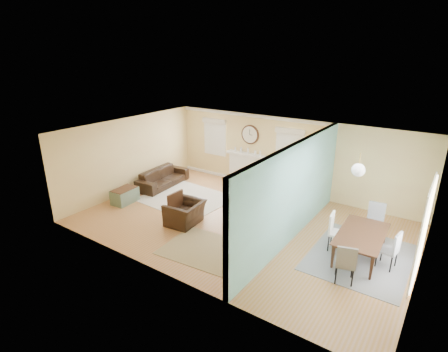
{
  "coord_description": "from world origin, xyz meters",
  "views": [
    {
      "loc": [
        4.69,
        -7.67,
        4.67
      ],
      "look_at": [
        -0.8,
        0.3,
        1.2
      ],
      "focal_mm": 28.0,
      "sensor_mm": 36.0,
      "label": 1
    }
  ],
  "objects_px": {
    "dining_table": "(362,245)",
    "eames_chair": "(185,213)",
    "green_chair": "(289,192)",
    "sofa": "(163,177)",
    "credenza": "(298,204)"
  },
  "relations": [
    {
      "from": "green_chair",
      "to": "dining_table",
      "type": "bearing_deg",
      "value": 169.32
    },
    {
      "from": "eames_chair",
      "to": "credenza",
      "type": "height_order",
      "value": "credenza"
    },
    {
      "from": "green_chair",
      "to": "dining_table",
      "type": "height_order",
      "value": "green_chair"
    },
    {
      "from": "dining_table",
      "to": "green_chair",
      "type": "bearing_deg",
      "value": 52.29
    },
    {
      "from": "sofa",
      "to": "eames_chair",
      "type": "xyz_separation_m",
      "value": [
        2.64,
        -1.84,
        0.02
      ]
    },
    {
      "from": "sofa",
      "to": "dining_table",
      "type": "relative_size",
      "value": 1.19
    },
    {
      "from": "dining_table",
      "to": "eames_chair",
      "type": "bearing_deg",
      "value": 100.85
    },
    {
      "from": "sofa",
      "to": "dining_table",
      "type": "xyz_separation_m",
      "value": [
        7.23,
        -0.78,
        0.0
      ]
    },
    {
      "from": "eames_chair",
      "to": "green_chair",
      "type": "bearing_deg",
      "value": 142.93
    },
    {
      "from": "sofa",
      "to": "credenza",
      "type": "distance_m",
      "value": 5.1
    },
    {
      "from": "sofa",
      "to": "dining_table",
      "type": "height_order",
      "value": "dining_table"
    },
    {
      "from": "credenza",
      "to": "green_chair",
      "type": "bearing_deg",
      "value": 129.57
    },
    {
      "from": "eames_chair",
      "to": "green_chair",
      "type": "distance_m",
      "value": 3.55
    },
    {
      "from": "green_chair",
      "to": "credenza",
      "type": "height_order",
      "value": "credenza"
    },
    {
      "from": "dining_table",
      "to": "sofa",
      "type": "bearing_deg",
      "value": 81.72
    }
  ]
}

